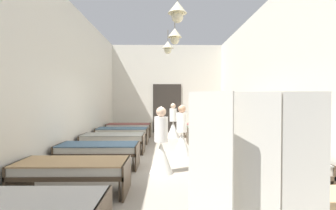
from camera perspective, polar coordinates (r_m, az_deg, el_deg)
name	(u,v)px	position (r m, az deg, el deg)	size (l,w,h in m)	color
ground_plane	(168,161)	(7.07, 0.08, -12.52)	(6.06, 12.08, 0.10)	#9E9384
room_shell	(168,82)	(8.09, -0.01, 5.19)	(5.86, 11.68, 4.36)	silver
bed_right_row_0	(329,210)	(3.41, 32.65, -19.41)	(1.90, 0.84, 0.57)	#473828
bed_left_row_1	(73,168)	(4.78, -20.73, -13.27)	(1.90, 0.84, 0.57)	#473828
bed_right_row_1	(266,168)	(4.84, 21.38, -13.10)	(1.90, 0.84, 0.57)	#473828
bed_left_row_2	(99,149)	(6.35, -15.43, -9.63)	(1.90, 0.84, 0.57)	#473828
bed_right_row_2	(238,149)	(6.39, 15.66, -9.56)	(1.90, 0.84, 0.57)	#473828
bed_left_row_3	(113,138)	(7.96, -12.30, -7.40)	(1.90, 0.84, 0.57)	#473828
bed_right_row_3	(223,138)	(7.99, 12.26, -7.37)	(1.90, 0.84, 0.57)	#473828
bed_left_row_4	(123,131)	(9.59, -10.25, -5.92)	(1.90, 0.84, 0.57)	#473828
bed_right_row_4	(212,131)	(9.62, 10.02, -5.90)	(1.90, 0.84, 0.57)	#473828
bed_left_row_5	(129,127)	(11.24, -8.81, -4.86)	(1.90, 0.84, 0.57)	#473828
bed_right_row_5	(205,127)	(11.27, 8.44, -4.85)	(1.90, 0.84, 0.57)	#473828
nurse_near_aisle	(173,125)	(10.79, 1.17, -4.62)	(0.52, 0.52, 1.49)	white
nurse_mid_aisle	(182,138)	(7.29, 3.13, -7.45)	(0.52, 0.52, 1.49)	white
nurse_far_aisle	(161,149)	(5.64, -1.56, -10.01)	(0.52, 0.52, 1.49)	white
privacy_screen	(257,187)	(2.48, 19.45, -17.15)	(1.23, 0.28, 1.70)	silver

